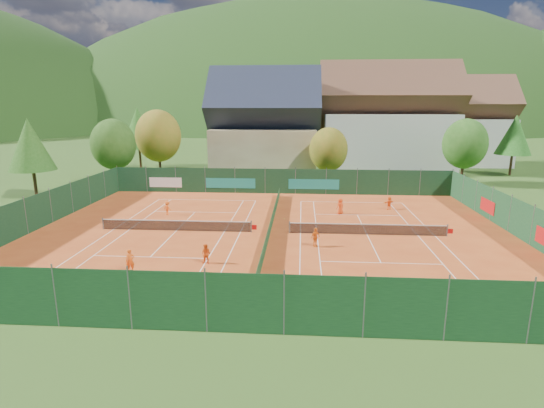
% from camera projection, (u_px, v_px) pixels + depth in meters
% --- Properties ---
extents(ground, '(600.00, 600.00, 0.00)m').
position_uv_depth(ground, '(270.00, 233.00, 35.45)').
color(ground, '#2A4A17').
rests_on(ground, ground).
extents(clay_pad, '(40.00, 32.00, 0.01)m').
position_uv_depth(clay_pad, '(270.00, 233.00, 35.45)').
color(clay_pad, '#B2451A').
rests_on(clay_pad, ground).
extents(court_markings_left, '(11.03, 23.83, 0.00)m').
position_uv_depth(court_markings_left, '(177.00, 231.00, 35.99)').
color(court_markings_left, white).
rests_on(court_markings_left, ground).
extents(court_markings_right, '(11.03, 23.83, 0.00)m').
position_uv_depth(court_markings_right, '(367.00, 235.00, 34.90)').
color(court_markings_right, white).
rests_on(court_markings_right, ground).
extents(tennis_net_left, '(13.30, 0.10, 1.02)m').
position_uv_depth(tennis_net_left, '(178.00, 225.00, 35.87)').
color(tennis_net_left, '#59595B').
rests_on(tennis_net_left, ground).
extents(tennis_net_right, '(13.30, 0.10, 1.02)m').
position_uv_depth(tennis_net_right, '(369.00, 229.00, 34.78)').
color(tennis_net_right, '#59595B').
rests_on(tennis_net_right, ground).
extents(court_divider, '(0.03, 28.80, 1.00)m').
position_uv_depth(court_divider, '(270.00, 227.00, 35.33)').
color(court_divider, '#163D1E').
rests_on(court_divider, ground).
extents(fence_north, '(40.00, 0.10, 3.00)m').
position_uv_depth(fence_north, '(276.00, 182.00, 50.67)').
color(fence_north, '#143820').
rests_on(fence_north, ground).
extents(fence_south, '(40.00, 0.04, 3.00)m').
position_uv_depth(fence_south, '(245.00, 304.00, 19.57)').
color(fence_south, '#163D1D').
rests_on(fence_south, ground).
extents(fence_west, '(0.04, 32.00, 3.00)m').
position_uv_depth(fence_west, '(39.00, 211.00, 36.47)').
color(fence_west, '#13351C').
rests_on(fence_west, ground).
extents(fence_east, '(0.09, 32.00, 3.00)m').
position_uv_depth(fence_east, '(520.00, 220.00, 33.79)').
color(fence_east, '#163C1F').
rests_on(fence_east, ground).
extents(chalet, '(16.20, 12.00, 16.00)m').
position_uv_depth(chalet, '(265.00, 131.00, 63.26)').
color(chalet, beige).
rests_on(chalet, ground).
extents(hotel_block_a, '(21.60, 11.00, 17.25)m').
position_uv_depth(hotel_block_a, '(387.00, 124.00, 67.62)').
color(hotel_block_a, silver).
rests_on(hotel_block_a, ground).
extents(hotel_block_b, '(17.28, 10.00, 15.50)m').
position_uv_depth(hotel_block_b, '(458.00, 127.00, 74.60)').
color(hotel_block_b, silver).
rests_on(hotel_block_b, ground).
extents(tree_west_front, '(5.72, 5.72, 8.69)m').
position_uv_depth(tree_west_front, '(113.00, 144.00, 55.13)').
color(tree_west_front, '#4A311A').
rests_on(tree_west_front, ground).
extents(tree_west_mid, '(6.44, 6.44, 9.78)m').
position_uv_depth(tree_west_mid, '(158.00, 136.00, 60.53)').
color(tree_west_mid, '#422D17').
rests_on(tree_west_mid, ground).
extents(tree_west_back, '(5.60, 5.60, 10.00)m').
position_uv_depth(tree_west_back, '(138.00, 128.00, 68.55)').
color(tree_west_back, '#4B2E1A').
rests_on(tree_west_back, ground).
extents(tree_center, '(5.01, 5.01, 7.60)m').
position_uv_depth(tree_center, '(329.00, 150.00, 55.32)').
color(tree_center, '#473119').
rests_on(tree_center, ground).
extents(tree_east_front, '(5.72, 5.72, 8.69)m').
position_uv_depth(tree_east_front, '(465.00, 144.00, 55.88)').
color(tree_east_front, '#442918').
rests_on(tree_east_front, ground).
extents(tree_east_mid, '(5.04, 5.04, 9.00)m').
position_uv_depth(tree_east_mid, '(515.00, 135.00, 62.81)').
color(tree_east_mid, '#432A18').
rests_on(tree_east_mid, ground).
extents(tree_west_side, '(5.04, 5.04, 9.00)m').
position_uv_depth(tree_west_side, '(30.00, 145.00, 47.62)').
color(tree_west_side, '#452A18').
rests_on(tree_west_side, ground).
extents(tree_east_back, '(7.15, 7.15, 10.86)m').
position_uv_depth(tree_east_back, '(443.00, 127.00, 70.97)').
color(tree_east_back, '#412D17').
rests_on(tree_east_back, ground).
extents(mountain_backdrop, '(820.00, 530.00, 242.00)m').
position_uv_depth(mountain_backdrop, '(342.00, 185.00, 269.29)').
color(mountain_backdrop, black).
rests_on(mountain_backdrop, ground).
extents(ball_hopper, '(0.34, 0.34, 0.80)m').
position_uv_depth(ball_hopper, '(450.00, 296.00, 22.49)').
color(ball_hopper, slate).
rests_on(ball_hopper, ground).
extents(loose_ball_0, '(0.07, 0.07, 0.07)m').
position_uv_depth(loose_ball_0, '(169.00, 256.00, 29.81)').
color(loose_ball_0, '#CCD833').
rests_on(loose_ball_0, ground).
extents(loose_ball_1, '(0.07, 0.07, 0.07)m').
position_uv_depth(loose_ball_1, '(340.00, 272.00, 27.01)').
color(loose_ball_1, '#CCD833').
rests_on(loose_ball_1, ground).
extents(loose_ball_2, '(0.07, 0.07, 0.07)m').
position_uv_depth(loose_ball_2, '(284.00, 219.00, 39.72)').
color(loose_ball_2, '#CCD833').
rests_on(loose_ball_2, ground).
extents(player_left_near, '(0.65, 0.54, 1.52)m').
position_uv_depth(player_left_near, '(130.00, 261.00, 26.98)').
color(player_left_near, '#E85B14').
rests_on(player_left_near, ground).
extents(player_left_mid, '(0.76, 0.64, 1.39)m').
position_uv_depth(player_left_mid, '(206.00, 254.00, 28.39)').
color(player_left_mid, '#DE5013').
rests_on(player_left_mid, ground).
extents(player_left_far, '(1.00, 0.81, 1.34)m').
position_uv_depth(player_left_far, '(167.00, 208.00, 41.04)').
color(player_left_far, orange).
rests_on(player_left_far, ground).
extents(player_right_near, '(0.89, 0.84, 1.48)m').
position_uv_depth(player_right_near, '(315.00, 237.00, 31.83)').
color(player_right_near, orange).
rests_on(player_right_near, ground).
extents(player_right_far_a, '(0.92, 0.85, 1.59)m').
position_uv_depth(player_right_far_a, '(340.00, 206.00, 41.29)').
color(player_right_far_a, '#E44614').
rests_on(player_right_far_a, ground).
extents(player_right_far_b, '(1.28, 0.97, 1.35)m').
position_uv_depth(player_right_far_b, '(389.00, 203.00, 43.10)').
color(player_right_far_b, '#FF6216').
rests_on(player_right_far_b, ground).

